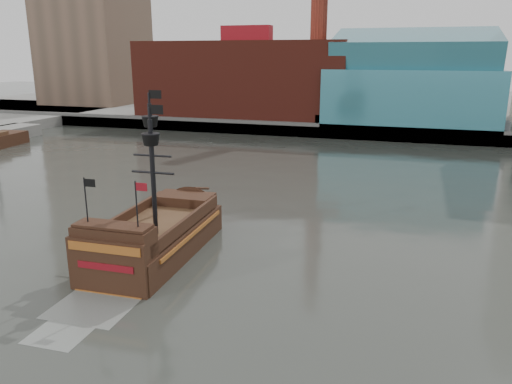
% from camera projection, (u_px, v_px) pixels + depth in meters
% --- Properties ---
extents(ground, '(400.00, 400.00, 0.00)m').
position_uv_depth(ground, '(209.00, 297.00, 31.09)').
color(ground, '#2B2D28').
rests_on(ground, ground).
extents(promenade_far, '(220.00, 60.00, 2.00)m').
position_uv_depth(promenade_far, '(365.00, 115.00, 115.22)').
color(promenade_far, slate).
rests_on(promenade_far, ground).
extents(seawall, '(220.00, 1.00, 2.60)m').
position_uv_depth(seawall, '(348.00, 132.00, 88.08)').
color(seawall, '#4C4C49').
rests_on(seawall, ground).
extents(skyline, '(149.00, 45.00, 62.00)m').
position_uv_depth(skyline, '(394.00, 3.00, 100.56)').
color(skyline, brown).
rests_on(skyline, promenade_far).
extents(pirate_ship, '(6.02, 17.48, 12.95)m').
position_uv_depth(pirate_ship, '(155.00, 241.00, 37.16)').
color(pirate_ship, black).
rests_on(pirate_ship, ground).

